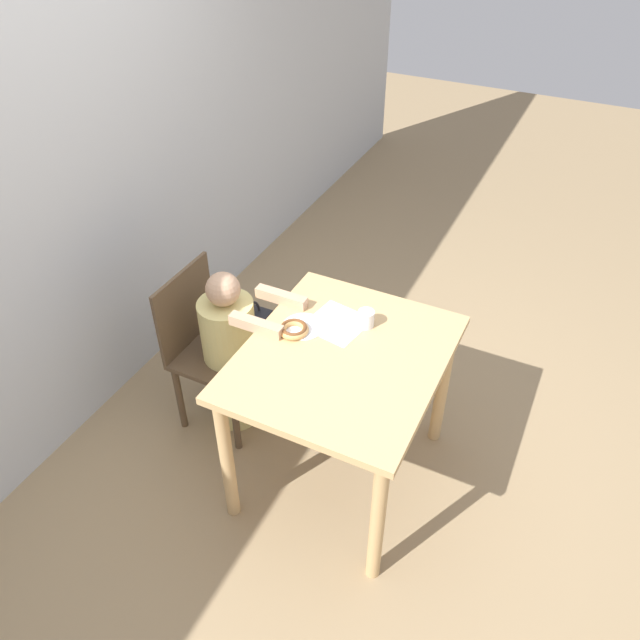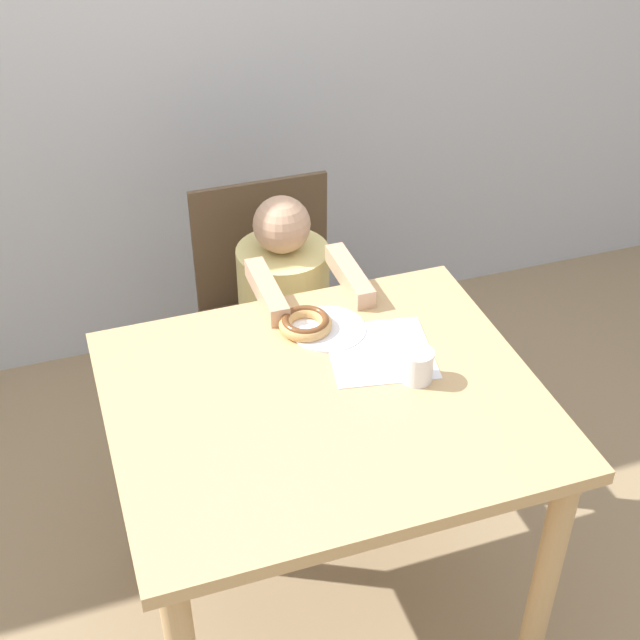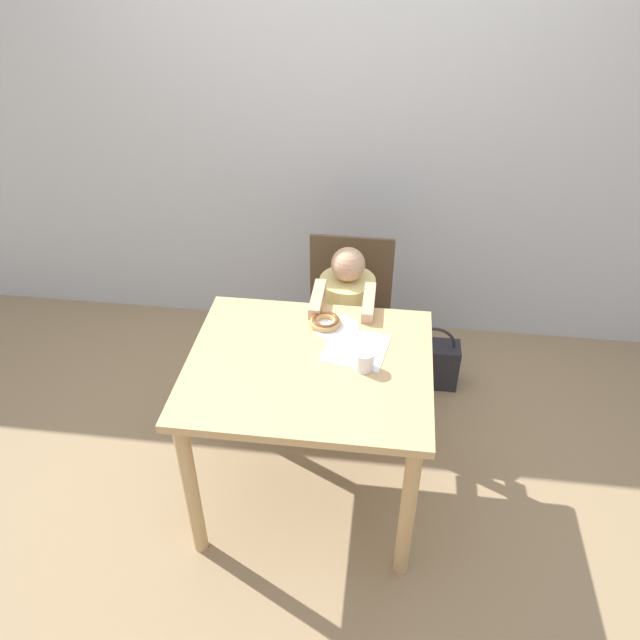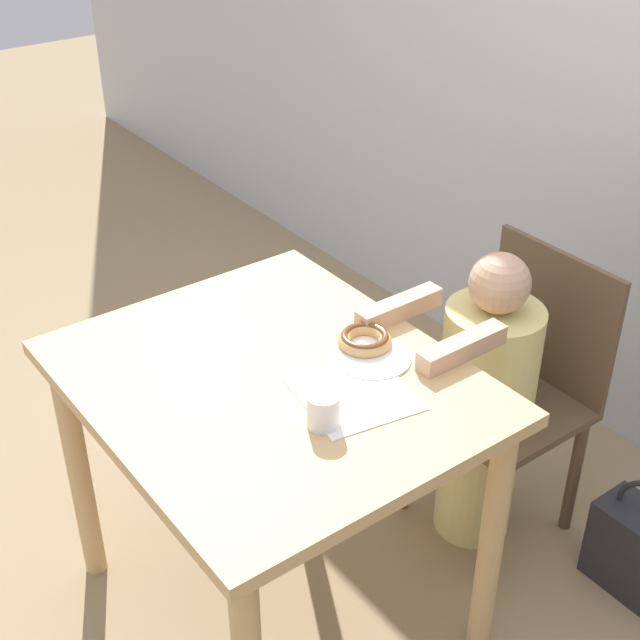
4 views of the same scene
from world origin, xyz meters
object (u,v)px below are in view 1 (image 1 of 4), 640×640
(chair, at_px, (211,346))
(child_figure, at_px, (232,353))
(donut, at_px, (294,329))
(handbag, at_px, (251,337))
(cup, at_px, (366,319))

(chair, height_order, child_figure, child_figure)
(donut, relative_size, handbag, 0.35)
(donut, bearing_deg, child_figure, 81.36)
(donut, bearing_deg, handbag, 48.24)
(chair, xyz_separation_m, cup, (0.12, -0.77, 0.36))
(handbag, relative_size, cup, 4.83)
(chair, bearing_deg, child_figure, -90.00)
(child_figure, distance_m, donut, 0.52)
(handbag, bearing_deg, child_figure, -157.31)
(chair, xyz_separation_m, child_figure, (0.00, -0.12, 0.01))
(donut, xyz_separation_m, handbag, (0.52, 0.58, -0.65))
(handbag, bearing_deg, cup, -111.86)
(donut, height_order, cup, cup)
(handbag, height_order, cup, cup)
(chair, relative_size, donut, 6.48)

